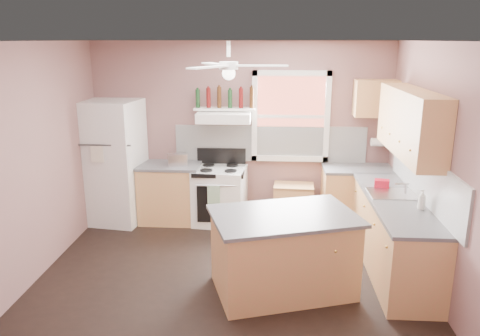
# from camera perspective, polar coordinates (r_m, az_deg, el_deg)

# --- Properties ---
(floor) EXTENTS (4.50, 4.50, 0.00)m
(floor) POSITION_cam_1_polar(r_m,az_deg,el_deg) (5.72, -1.23, -12.97)
(floor) COLOR black
(floor) RESTS_ON ground
(ceiling) EXTENTS (4.50, 4.50, 0.00)m
(ceiling) POSITION_cam_1_polar(r_m,az_deg,el_deg) (5.03, -1.41, 15.22)
(ceiling) COLOR white
(ceiling) RESTS_ON ground
(wall_back) EXTENTS (4.50, 0.05, 2.70)m
(wall_back) POSITION_cam_1_polar(r_m,az_deg,el_deg) (7.18, 0.11, 4.45)
(wall_back) COLOR #7E5855
(wall_back) RESTS_ON ground
(wall_right) EXTENTS (0.05, 4.00, 2.70)m
(wall_right) POSITION_cam_1_polar(r_m,az_deg,el_deg) (5.50, 23.01, -0.22)
(wall_right) COLOR #7E5855
(wall_right) RESTS_ON ground
(wall_left) EXTENTS (0.05, 4.00, 2.70)m
(wall_left) POSITION_cam_1_polar(r_m,az_deg,el_deg) (5.86, -24.06, 0.57)
(wall_left) COLOR #7E5855
(wall_left) RESTS_ON ground
(backsplash_back) EXTENTS (2.90, 0.03, 0.55)m
(backsplash_back) POSITION_cam_1_polar(r_m,az_deg,el_deg) (7.16, 3.69, 2.96)
(backsplash_back) COLOR white
(backsplash_back) RESTS_ON wall_back
(backsplash_right) EXTENTS (0.03, 2.60, 0.55)m
(backsplash_right) POSITION_cam_1_polar(r_m,az_deg,el_deg) (5.81, 21.52, -1.08)
(backsplash_right) COLOR white
(backsplash_right) RESTS_ON wall_right
(window_view) EXTENTS (1.00, 0.02, 1.20)m
(window_view) POSITION_cam_1_polar(r_m,az_deg,el_deg) (7.08, 6.19, 6.27)
(window_view) COLOR brown
(window_view) RESTS_ON wall_back
(window_frame) EXTENTS (1.16, 0.07, 1.36)m
(window_frame) POSITION_cam_1_polar(r_m,az_deg,el_deg) (7.06, 6.20, 6.23)
(window_frame) COLOR white
(window_frame) RESTS_ON wall_back
(refrigerator) EXTENTS (0.89, 0.87, 1.86)m
(refrigerator) POSITION_cam_1_polar(r_m,az_deg,el_deg) (7.29, -15.09, 0.69)
(refrigerator) COLOR white
(refrigerator) RESTS_ON floor
(base_cabinet_left) EXTENTS (0.90, 0.60, 0.86)m
(base_cabinet_left) POSITION_cam_1_polar(r_m,az_deg,el_deg) (7.25, -8.47, -3.15)
(base_cabinet_left) COLOR tan
(base_cabinet_left) RESTS_ON floor
(counter_left) EXTENTS (0.92, 0.62, 0.04)m
(counter_left) POSITION_cam_1_polar(r_m,az_deg,el_deg) (7.12, -8.61, 0.29)
(counter_left) COLOR #4C4C4F
(counter_left) RESTS_ON base_cabinet_left
(toaster) EXTENTS (0.31, 0.23, 0.18)m
(toaster) POSITION_cam_1_polar(r_m,az_deg,el_deg) (7.00, -7.61, 1.00)
(toaster) COLOR silver
(toaster) RESTS_ON counter_left
(stove) EXTENTS (0.81, 0.71, 0.86)m
(stove) POSITION_cam_1_polar(r_m,az_deg,el_deg) (7.09, -2.48, -3.41)
(stove) COLOR white
(stove) RESTS_ON floor
(range_hood) EXTENTS (0.78, 0.50, 0.14)m
(range_hood) POSITION_cam_1_polar(r_m,az_deg,el_deg) (6.88, -1.96, 6.24)
(range_hood) COLOR white
(range_hood) RESTS_ON wall_back
(bottle_shelf) EXTENTS (0.90, 0.26, 0.03)m
(bottle_shelf) POSITION_cam_1_polar(r_m,az_deg,el_deg) (6.98, -1.87, 7.21)
(bottle_shelf) COLOR white
(bottle_shelf) RESTS_ON range_hood
(cart) EXTENTS (0.61, 0.43, 0.59)m
(cart) POSITION_cam_1_polar(r_m,az_deg,el_deg) (7.19, 6.50, -4.35)
(cart) COLOR tan
(cart) RESTS_ON floor
(base_cabinet_corner) EXTENTS (1.00, 0.60, 0.86)m
(base_cabinet_corner) POSITION_cam_1_polar(r_m,az_deg,el_deg) (7.21, 13.99, -3.56)
(base_cabinet_corner) COLOR tan
(base_cabinet_corner) RESTS_ON floor
(base_cabinet_right) EXTENTS (0.60, 2.20, 0.86)m
(base_cabinet_right) POSITION_cam_1_polar(r_m,az_deg,el_deg) (5.97, 18.19, -7.92)
(base_cabinet_right) COLOR tan
(base_cabinet_right) RESTS_ON floor
(counter_corner) EXTENTS (1.02, 0.62, 0.04)m
(counter_corner) POSITION_cam_1_polar(r_m,az_deg,el_deg) (7.07, 14.22, -0.11)
(counter_corner) COLOR #4C4C4F
(counter_corner) RESTS_ON base_cabinet_corner
(counter_right) EXTENTS (0.62, 2.22, 0.04)m
(counter_right) POSITION_cam_1_polar(r_m,az_deg,el_deg) (5.81, 18.46, -3.84)
(counter_right) COLOR #4C4C4F
(counter_right) RESTS_ON base_cabinet_right
(sink) EXTENTS (0.55, 0.45, 0.03)m
(sink) POSITION_cam_1_polar(r_m,az_deg,el_deg) (5.99, 18.01, -3.07)
(sink) COLOR silver
(sink) RESTS_ON counter_right
(faucet) EXTENTS (0.03, 0.03, 0.14)m
(faucet) POSITION_cam_1_polar(r_m,az_deg,el_deg) (6.01, 19.55, -2.40)
(faucet) COLOR silver
(faucet) RESTS_ON sink
(upper_cabinet_right) EXTENTS (0.33, 1.80, 0.76)m
(upper_cabinet_right) POSITION_cam_1_polar(r_m,az_deg,el_deg) (5.82, 20.07, 5.22)
(upper_cabinet_right) COLOR tan
(upper_cabinet_right) RESTS_ON wall_right
(upper_cabinet_corner) EXTENTS (0.60, 0.33, 0.52)m
(upper_cabinet_corner) POSITION_cam_1_polar(r_m,az_deg,el_deg) (7.05, 16.20, 8.17)
(upper_cabinet_corner) COLOR tan
(upper_cabinet_corner) RESTS_ON wall_back
(paper_towel) EXTENTS (0.26, 0.12, 0.12)m
(paper_towel) POSITION_cam_1_polar(r_m,az_deg,el_deg) (7.21, 16.70, 3.03)
(paper_towel) COLOR white
(paper_towel) RESTS_ON wall_back
(island) EXTENTS (1.66, 1.31, 0.86)m
(island) POSITION_cam_1_polar(r_m,az_deg,el_deg) (5.26, 5.28, -10.41)
(island) COLOR tan
(island) RESTS_ON floor
(island_top) EXTENTS (1.76, 1.42, 0.04)m
(island_top) POSITION_cam_1_polar(r_m,az_deg,el_deg) (5.08, 5.40, -5.84)
(island_top) COLOR #4C4C4F
(island_top) RESTS_ON island
(ceiling_fan_hub) EXTENTS (0.20, 0.20, 0.08)m
(ceiling_fan_hub) POSITION_cam_1_polar(r_m,az_deg,el_deg) (5.03, -1.39, 12.37)
(ceiling_fan_hub) COLOR white
(ceiling_fan_hub) RESTS_ON ceiling
(soap_bottle) EXTENTS (0.12, 0.12, 0.23)m
(soap_bottle) POSITION_cam_1_polar(r_m,az_deg,el_deg) (5.53, 21.30, -3.62)
(soap_bottle) COLOR silver
(soap_bottle) RESTS_ON counter_right
(red_caddy) EXTENTS (0.20, 0.15, 0.10)m
(red_caddy) POSITION_cam_1_polar(r_m,az_deg,el_deg) (6.20, 16.89, -1.83)
(red_caddy) COLOR #B00F22
(red_caddy) RESTS_ON counter_right
(wine_bottles) EXTENTS (0.86, 0.06, 0.31)m
(wine_bottles) POSITION_cam_1_polar(r_m,az_deg,el_deg) (6.96, -1.82, 8.52)
(wine_bottles) COLOR #143819
(wine_bottles) RESTS_ON bottle_shelf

